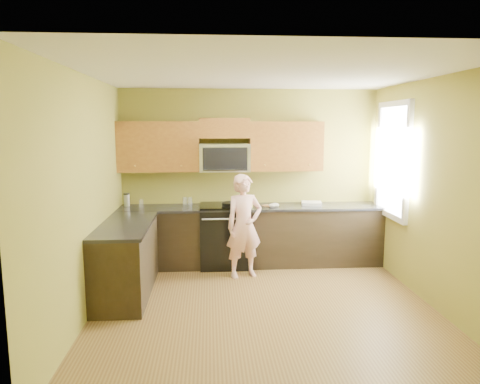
{
  "coord_description": "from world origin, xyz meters",
  "views": [
    {
      "loc": [
        -0.63,
        -4.87,
        2.13
      ],
      "look_at": [
        -0.2,
        1.3,
        1.2
      ],
      "focal_mm": 32.85,
      "sensor_mm": 36.0,
      "label": 1
    }
  ],
  "objects": [
    {
      "name": "butter_tub",
      "position": [
        -0.05,
        1.63,
        0.92
      ],
      "size": [
        0.15,
        0.15,
        0.09
      ],
      "primitive_type": null,
      "rotation": [
        0.0,
        0.0,
        -0.13
      ],
      "color": "#F5FF43",
      "rests_on": "countertop_back"
    },
    {
      "name": "napkin_a",
      "position": [
        0.31,
        1.56,
        0.95
      ],
      "size": [
        0.14,
        0.15,
        0.06
      ],
      "primitive_type": "ellipsoid",
      "rotation": [
        0.0,
        0.0,
        -0.35
      ],
      "color": "silver",
      "rests_on": "countertop_back"
    },
    {
      "name": "wall_front",
      "position": [
        0.0,
        -2.0,
        1.35
      ],
      "size": [
        4.0,
        0.0,
        4.0
      ],
      "primitive_type": "plane",
      "rotation": [
        -1.57,
        0.0,
        0.0
      ],
      "color": "olive",
      "rests_on": "ground"
    },
    {
      "name": "cabinet_back_run",
      "position": [
        0.0,
        1.7,
        0.44
      ],
      "size": [
        4.0,
        0.6,
        0.88
      ],
      "primitive_type": "cube",
      "color": "black",
      "rests_on": "floor"
    },
    {
      "name": "upper_cab_over_mw",
      "position": [
        -0.4,
        1.83,
        2.1
      ],
      "size": [
        0.76,
        0.33,
        0.3
      ],
      "primitive_type": "cube",
      "color": "#915E21",
      "rests_on": "wall_back"
    },
    {
      "name": "floor",
      "position": [
        0.0,
        0.0,
        0.0
      ],
      "size": [
        4.0,
        4.0,
        0.0
      ],
      "primitive_type": "plane",
      "color": "olive",
      "rests_on": "ground"
    },
    {
      "name": "woman",
      "position": [
        -0.15,
        1.15,
        0.73
      ],
      "size": [
        0.62,
        0.5,
        1.47
      ],
      "primitive_type": "imported",
      "rotation": [
        0.0,
        0.0,
        0.32
      ],
      "color": "#FC887E",
      "rests_on": "floor"
    },
    {
      "name": "wall_right",
      "position": [
        2.0,
        0.0,
        1.35
      ],
      "size": [
        0.0,
        4.0,
        4.0
      ],
      "primitive_type": "plane",
      "rotation": [
        1.57,
        0.0,
        -1.57
      ],
      "color": "olive",
      "rests_on": "ground"
    },
    {
      "name": "frying_pan",
      "position": [
        -0.32,
        1.54,
        0.95
      ],
      "size": [
        0.42,
        0.55,
        0.06
      ],
      "primitive_type": null,
      "rotation": [
        0.0,
        0.0,
        0.33
      ],
      "color": "black",
      "rests_on": "stove"
    },
    {
      "name": "stove",
      "position": [
        -0.4,
        1.68,
        0.47
      ],
      "size": [
        0.76,
        0.65,
        0.95
      ],
      "primitive_type": null,
      "color": "black",
      "rests_on": "floor"
    },
    {
      "name": "dish_towel",
      "position": [
        0.94,
        1.74,
        0.95
      ],
      "size": [
        0.33,
        0.28,
        0.05
      ],
      "primitive_type": "cube",
      "rotation": [
        0.0,
        0.0,
        -0.15
      ],
      "color": "white",
      "rests_on": "countertop_back"
    },
    {
      "name": "ceiling",
      "position": [
        0.0,
        0.0,
        2.7
      ],
      "size": [
        4.0,
        4.0,
        0.0
      ],
      "primitive_type": "plane",
      "rotation": [
        3.14,
        0.0,
        0.0
      ],
      "color": "white",
      "rests_on": "ground"
    },
    {
      "name": "glass_b",
      "position": [
        -0.94,
        1.86,
        0.98
      ],
      "size": [
        0.08,
        0.08,
        0.12
      ],
      "primitive_type": "cylinder",
      "rotation": [
        0.0,
        0.0,
        0.23
      ],
      "color": "silver",
      "rests_on": "countertop_back"
    },
    {
      "name": "napkin_b",
      "position": [
        0.35,
        1.57,
        0.95
      ],
      "size": [
        0.13,
        0.14,
        0.07
      ],
      "primitive_type": "ellipsoid",
      "rotation": [
        0.0,
        0.0,
        0.1
      ],
      "color": "silver",
      "rests_on": "countertop_back"
    },
    {
      "name": "upper_cab_right",
      "position": [
        0.54,
        1.83,
        1.45
      ],
      "size": [
        1.12,
        0.33,
        0.75
      ],
      "primitive_type": null,
      "color": "#915E21",
      "rests_on": "wall_back"
    },
    {
      "name": "window",
      "position": [
        1.98,
        1.2,
        1.65
      ],
      "size": [
        0.06,
        1.06,
        1.66
      ],
      "primitive_type": null,
      "color": "white",
      "rests_on": "wall_right"
    },
    {
      "name": "glass_c",
      "position": [
        -1.02,
        1.87,
        0.98
      ],
      "size": [
        0.07,
        0.07,
        0.12
      ],
      "primitive_type": "cylinder",
      "rotation": [
        0.0,
        0.0,
        0.01
      ],
      "color": "silver",
      "rests_on": "countertop_back"
    },
    {
      "name": "countertop_back",
      "position": [
        0.0,
        1.69,
        0.9
      ],
      "size": [
        4.0,
        0.62,
        0.04
      ],
      "primitive_type": "cube",
      "color": "black",
      "rests_on": "cabinet_back_run"
    },
    {
      "name": "countertop_left",
      "position": [
        -1.69,
        0.6,
        0.9
      ],
      "size": [
        0.62,
        1.6,
        0.04
      ],
      "primitive_type": "cube",
      "color": "black",
      "rests_on": "cabinet_left_run"
    },
    {
      "name": "travel_mug",
      "position": [
        -1.9,
        1.84,
        0.92
      ],
      "size": [
        0.12,
        0.12,
        0.2
      ],
      "primitive_type": null,
      "rotation": [
        0.0,
        0.0,
        0.3
      ],
      "color": "silver",
      "rests_on": "countertop_back"
    },
    {
      "name": "microwave",
      "position": [
        -0.4,
        1.8,
        1.45
      ],
      "size": [
        0.76,
        0.4,
        0.42
      ],
      "primitive_type": null,
      "color": "silver",
      "rests_on": "wall_back"
    },
    {
      "name": "toast_slice",
      "position": [
        0.23,
        1.67,
        0.93
      ],
      "size": [
        0.14,
        0.14,
        0.01
      ],
      "primitive_type": "cube",
      "rotation": [
        0.0,
        0.0,
        0.33
      ],
      "color": "#B27F47",
      "rests_on": "countertop_back"
    },
    {
      "name": "wall_left",
      "position": [
        -2.0,
        0.0,
        1.35
      ],
      "size": [
        0.0,
        4.0,
        4.0
      ],
      "primitive_type": "plane",
      "rotation": [
        1.57,
        0.0,
        1.57
      ],
      "color": "olive",
      "rests_on": "ground"
    },
    {
      "name": "upper_cab_left",
      "position": [
        -1.39,
        1.83,
        1.45
      ],
      "size": [
        1.22,
        0.33,
        0.75
      ],
      "primitive_type": null,
      "color": "#915E21",
      "rests_on": "wall_back"
    },
    {
      "name": "glass_a",
      "position": [
        -1.66,
        1.72,
        0.98
      ],
      "size": [
        0.07,
        0.07,
        0.12
      ],
      "primitive_type": "cylinder",
      "rotation": [
        0.0,
        0.0,
        -0.0
      ],
      "color": "silver",
      "rests_on": "countertop_back"
    },
    {
      "name": "wall_back",
      "position": [
        0.0,
        2.0,
        1.35
      ],
      "size": [
        4.0,
        0.0,
        4.0
      ],
      "primitive_type": "plane",
      "rotation": [
        1.57,
        0.0,
        0.0
      ],
      "color": "olive",
      "rests_on": "ground"
    },
    {
      "name": "cabinet_left_run",
      "position": [
        -1.7,
        0.6,
        0.44
      ],
      "size": [
        0.6,
        1.6,
        0.88
      ],
      "primitive_type": "cube",
      "color": "black",
      "rests_on": "floor"
    }
  ]
}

